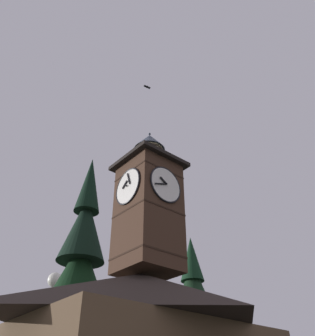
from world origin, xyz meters
TOP-DOWN VIEW (x-y plane):
  - clock_tower at (-2.30, -0.52)m, footprint 3.81×3.81m
  - pine_tree_behind at (-2.21, -8.23)m, footprint 6.48×6.48m
  - moon at (-14.96, -40.54)m, footprint 2.40×2.40m
  - flying_bird_high at (-2.42, -1.07)m, footprint 0.58×0.25m

SIDE VIEW (x-z plane):
  - pine_tree_behind at x=-2.21m, z-range -1.79..17.41m
  - clock_tower at x=-2.30m, z-range 6.85..16.69m
  - moon at x=-14.96m, z-range 17.13..19.53m
  - flying_bird_high at x=-2.42m, z-range 22.30..22.43m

